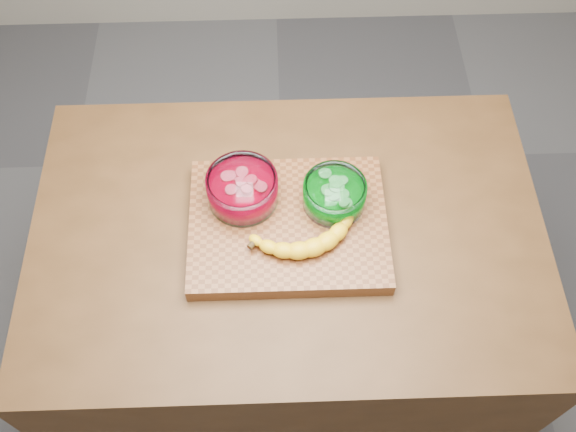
{
  "coord_description": "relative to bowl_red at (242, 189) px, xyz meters",
  "views": [
    {
      "loc": [
        -0.02,
        -0.76,
        2.18
      ],
      "look_at": [
        0.0,
        0.0,
        0.96
      ],
      "focal_mm": 40.0,
      "sensor_mm": 36.0,
      "label": 1
    }
  ],
  "objects": [
    {
      "name": "ground",
      "position": [
        0.1,
        -0.06,
        -0.98
      ],
      "size": [
        3.5,
        3.5,
        0.0
      ],
      "primitive_type": "plane",
      "color": "#55565A",
      "rests_on": "ground"
    },
    {
      "name": "bowl_green",
      "position": [
        0.21,
        -0.02,
        -0.0
      ],
      "size": [
        0.14,
        0.14,
        0.07
      ],
      "color": "white",
      "rests_on": "cutting_board"
    },
    {
      "name": "bowl_red",
      "position": [
        0.0,
        0.0,
        0.0
      ],
      "size": [
        0.16,
        0.16,
        0.08
      ],
      "color": "white",
      "rests_on": "cutting_board"
    },
    {
      "name": "banana",
      "position": [
        0.13,
        -0.1,
        -0.02
      ],
      "size": [
        0.28,
        0.17,
        0.04
      ],
      "primitive_type": null,
      "color": "yellow",
      "rests_on": "cutting_board"
    },
    {
      "name": "counter",
      "position": [
        0.1,
        -0.06,
        -0.53
      ],
      "size": [
        1.2,
        0.8,
        0.9
      ],
      "primitive_type": "cube",
      "color": "#4C2F17",
      "rests_on": "ground"
    },
    {
      "name": "cutting_board",
      "position": [
        0.1,
        -0.06,
        -0.06
      ],
      "size": [
        0.45,
        0.35,
        0.04
      ],
      "primitive_type": "cube",
      "color": "brown",
      "rests_on": "counter"
    }
  ]
}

